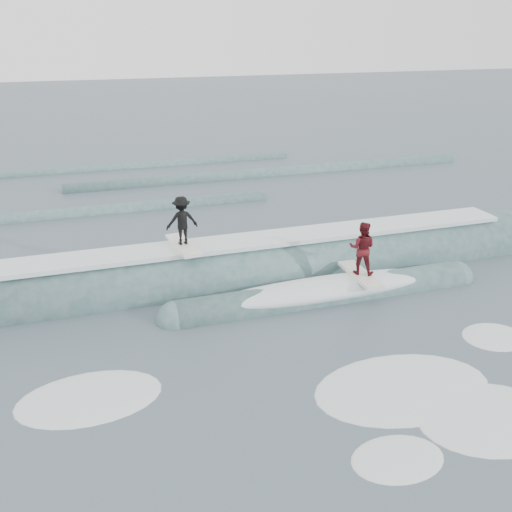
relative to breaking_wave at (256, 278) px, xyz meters
name	(u,v)px	position (x,y,z in m)	size (l,w,h in m)	color
ground	(319,372)	(-0.24, -5.41, -0.04)	(160.00, 160.00, 0.00)	#384752
breaking_wave	(256,278)	(0.00, 0.00, 0.00)	(21.98, 3.99, 2.41)	#355A59
surfer_black	(182,224)	(-2.24, 0.29, 1.97)	(0.97, 2.05, 1.57)	white
surfer_red	(362,251)	(2.63, -1.91, 1.31)	(0.98, 2.01, 1.69)	silver
whitewater	(352,399)	(0.02, -6.58, -0.04)	(12.58, 5.54, 0.10)	white
far_swells	(158,186)	(-1.18, 12.25, -0.04)	(35.05, 8.65, 0.80)	#355A59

